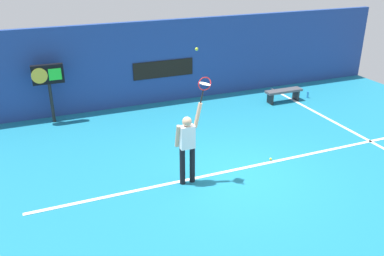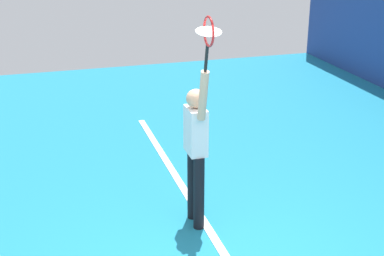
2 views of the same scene
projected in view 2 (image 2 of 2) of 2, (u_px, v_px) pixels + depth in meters
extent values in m
cylinder|color=black|center=(193.00, 184.00, 6.59)|extent=(0.13, 0.13, 0.92)
cylinder|color=black|center=(199.00, 193.00, 6.36)|extent=(0.13, 0.13, 0.92)
cube|color=white|center=(196.00, 131.00, 6.21)|extent=(0.34, 0.20, 0.55)
sphere|color=#D8A884|center=(196.00, 99.00, 6.08)|extent=(0.22, 0.22, 0.22)
cylinder|color=#D8A884|center=(203.00, 96.00, 5.80)|extent=(0.21, 0.09, 0.59)
cylinder|color=#D8A884|center=(197.00, 122.00, 6.41)|extent=(0.09, 0.23, 0.58)
cylinder|color=black|center=(206.00, 58.00, 5.56)|extent=(0.10, 0.03, 0.30)
torus|color=red|center=(209.00, 32.00, 5.40)|extent=(0.37, 0.02, 0.37)
cylinder|color=silver|center=(209.00, 32.00, 5.40)|extent=(0.26, 0.27, 0.06)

